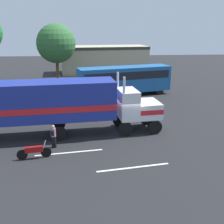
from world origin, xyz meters
The scene contains 10 objects.
ground_plane centered at (0.00, 0.00, 0.00)m, with size 120.00×120.00×0.00m, color #232326.
lane_stripe_near centered at (-4.44, -3.50, 0.01)m, with size 4.40×0.16×0.01m, color silver.
lane_stripe_mid centered at (-0.56, -5.86, 0.01)m, with size 4.40×0.16×0.01m, color silver.
semi_truck centered at (-5.31, -0.30, 2.52)m, with size 14.35×4.23×4.50m.
person_bystander centered at (-5.51, -2.60, 0.89)m, with size 0.37×0.47×1.63m.
parked_bus centered at (1.20, 12.03, 2.07)m, with size 11.29×5.21×3.40m.
parked_car centered at (-12.31, 10.19, 0.81)m, with size 4.69×2.73×1.57m.
motorcycle centered at (-6.54, -4.13, 0.48)m, with size 2.10×0.45×1.12m.
tree_left centered at (-7.57, 21.20, 5.58)m, with size 5.60×5.60×8.40m.
building_backdrop centered at (-0.20, 29.75, 2.52)m, with size 15.59×7.62×4.63m.
Camera 1 is at (-3.06, -20.28, 7.91)m, focal length 44.55 mm.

